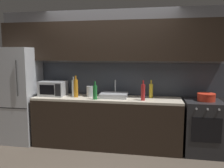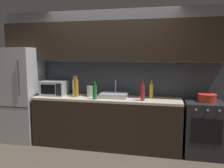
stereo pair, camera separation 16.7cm
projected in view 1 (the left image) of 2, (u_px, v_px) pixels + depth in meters
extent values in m
cube|color=slate|center=(110.00, 76.00, 4.40)|extent=(4.36, 0.10, 2.50)
cube|color=#3D424C|center=(110.00, 79.00, 4.35)|extent=(4.36, 0.01, 0.60)
cube|color=black|center=(108.00, 41.00, 4.10)|extent=(4.02, 0.34, 0.70)
cube|color=black|center=(106.00, 123.00, 4.11)|extent=(2.62, 0.60, 0.86)
cube|color=beige|center=(106.00, 99.00, 4.06)|extent=(2.62, 0.60, 0.04)
cube|color=#ADAFB5|center=(20.00, 95.00, 4.35)|extent=(0.68, 0.66, 1.79)
cube|color=black|center=(10.00, 108.00, 4.05)|extent=(0.67, 0.00, 0.01)
cylinder|color=#333333|center=(17.00, 78.00, 3.93)|extent=(0.02, 0.02, 0.63)
cube|color=#232326|center=(202.00, 127.00, 3.82)|extent=(0.60, 0.60, 0.90)
cube|color=black|center=(207.00, 130.00, 3.52)|extent=(0.45, 0.01, 0.40)
cylinder|color=#B2B2B7|center=(197.00, 109.00, 3.50)|extent=(0.03, 0.02, 0.03)
cylinder|color=#B2B2B7|center=(208.00, 109.00, 3.47)|extent=(0.03, 0.02, 0.03)
cylinder|color=#B2B2B7|center=(219.00, 110.00, 3.44)|extent=(0.03, 0.02, 0.03)
cube|color=#A8AAAF|center=(53.00, 88.00, 4.23)|extent=(0.46, 0.34, 0.27)
cube|color=black|center=(47.00, 90.00, 4.07)|extent=(0.28, 0.01, 0.18)
cube|color=black|center=(58.00, 90.00, 4.03)|extent=(0.10, 0.01, 0.22)
cube|color=#ADAFB5|center=(114.00, 95.00, 4.05)|extent=(0.48, 0.38, 0.08)
cylinder|color=silver|center=(115.00, 86.00, 4.16)|extent=(0.02, 0.02, 0.22)
cylinder|color=#B7BABF|center=(91.00, 91.00, 4.13)|extent=(0.15, 0.15, 0.19)
sphere|color=black|center=(91.00, 86.00, 4.11)|extent=(0.02, 0.02, 0.02)
cone|color=#B7BABF|center=(96.00, 89.00, 4.10)|extent=(0.03, 0.03, 0.05)
cylinder|color=#1E6B2D|center=(95.00, 92.00, 3.88)|extent=(0.08, 0.08, 0.24)
cylinder|color=#1E6B2D|center=(95.00, 83.00, 3.86)|extent=(0.03, 0.03, 0.07)
cylinder|color=#B27019|center=(76.00, 88.00, 4.08)|extent=(0.08, 0.08, 0.32)
cylinder|color=#B27019|center=(76.00, 78.00, 4.05)|extent=(0.03, 0.03, 0.07)
cylinder|color=#A82323|center=(143.00, 92.00, 3.78)|extent=(0.07, 0.07, 0.27)
cylinder|color=#A82323|center=(143.00, 82.00, 3.76)|extent=(0.03, 0.03, 0.07)
cylinder|color=silver|center=(74.00, 88.00, 4.20)|extent=(0.07, 0.07, 0.29)
cylinder|color=silver|center=(73.00, 78.00, 4.17)|extent=(0.03, 0.03, 0.07)
cylinder|color=gold|center=(151.00, 91.00, 4.02)|extent=(0.07, 0.07, 0.24)
cylinder|color=gold|center=(151.00, 82.00, 4.00)|extent=(0.03, 0.03, 0.07)
cylinder|color=#234299|center=(143.00, 95.00, 4.03)|extent=(0.07, 0.07, 0.11)
cylinder|color=red|center=(206.00, 98.00, 3.75)|extent=(0.28, 0.28, 0.11)
cylinder|color=red|center=(206.00, 94.00, 3.75)|extent=(0.29, 0.29, 0.02)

